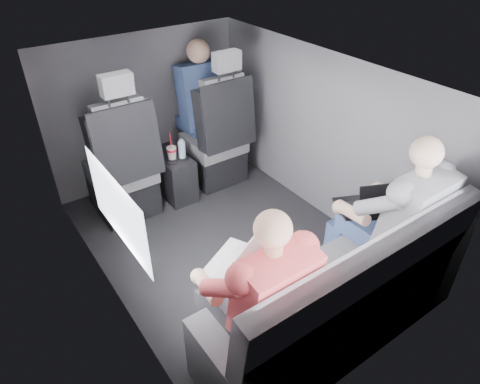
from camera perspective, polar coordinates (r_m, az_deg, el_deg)
floor at (r=3.35m, az=-1.52°, el=-7.10°), size 2.60×2.60×0.00m
ceiling at (r=2.66m, az=-1.96°, el=15.34°), size 2.60×2.60×0.00m
panel_left at (r=2.65m, az=-18.11°, el=-3.15°), size 0.02×2.60×1.35m
panel_right at (r=3.47m, az=10.83°, el=7.24°), size 0.02×2.60×1.35m
panel_front at (r=3.98m, az=-12.39°, el=10.68°), size 1.80×0.02×1.35m
panel_back at (r=2.22m, az=17.82°, el=-11.64°), size 1.80×0.02×1.35m
side_window at (r=2.29m, az=-16.07°, el=-2.24°), size 0.02×0.75×0.42m
seatbelt at (r=3.61m, az=-1.76°, el=11.17°), size 0.35×0.11×0.59m
front_seat_left at (r=3.58m, az=-15.25°, el=2.49°), size 0.52×0.58×1.26m
front_seat_right at (r=3.91m, az=-3.05°, el=6.55°), size 0.52×0.58×1.26m
center_console at (r=3.86m, az=-8.92°, el=2.28°), size 0.24×0.48×0.41m
rear_bench at (r=2.57m, az=12.22°, el=-14.48°), size 1.60×0.57×0.92m
soda_cup at (r=3.66m, az=-9.09°, el=5.20°), size 0.08×0.08×0.25m
water_bottle at (r=3.66m, az=-7.75°, el=5.62°), size 0.06×0.06×0.18m
laptop_white at (r=2.26m, az=0.25°, el=-9.66°), size 0.44×0.48×0.27m
laptop_black at (r=2.81m, az=17.03°, el=-1.60°), size 0.40×0.42×0.24m
passenger_rear_left at (r=2.16m, az=2.05°, el=-13.55°), size 0.47×0.60×1.18m
passenger_rear_right at (r=2.74m, az=19.55°, el=-3.35°), size 0.49×0.62×1.21m
passenger_front_right at (r=3.97m, az=-5.26°, el=12.48°), size 0.41×0.41×0.84m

